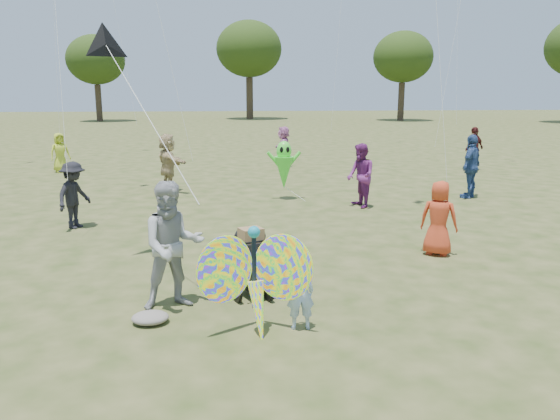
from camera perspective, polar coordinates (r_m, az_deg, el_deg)
The scene contains 17 objects.
ground at distance 8.61m, azimuth 2.40°, elevation -9.28°, with size 160.00×160.00×0.00m, color #51592B.
child_girl at distance 7.42m, azimuth 2.13°, elevation -8.59°, with size 0.38×0.25×1.05m, color #9FBBE2.
adult_man at distance 8.15m, azimuth -11.14°, elevation -3.68°, with size 0.93×0.72×1.91m, color #999A9E.
grey_bag at distance 7.95m, azimuth -13.41°, elevation -10.89°, with size 0.52×0.42×0.16m, color slate.
crowd_a at distance 11.10m, azimuth 16.27°, elevation -0.82°, with size 0.72×0.47×1.48m, color #C33D1F.
crowd_b at distance 13.63m, azimuth -20.73°, elevation 1.46°, with size 1.02×0.58×1.57m, color black.
crowd_c at distance 17.36m, azimuth 19.34°, elevation 4.32°, with size 1.12×0.47×1.91m, color navy.
crowd_d at distance 17.83m, azimuth -11.63°, elevation 4.88°, with size 1.72×0.55×1.86m, color tan.
crowd_e at distance 15.19m, azimuth 8.42°, elevation 3.57°, with size 0.86×0.67×1.77m, color #71256E.
crowd_g at distance 23.39m, azimuth -22.01°, elevation 5.59°, with size 0.76×0.49×1.55m, color #B0C12D.
crowd_h at distance 23.47m, azimuth 19.62°, elevation 6.05°, with size 1.03×0.43×1.76m, color #4B1919.
crowd_j at distance 23.04m, azimuth 0.37°, elevation 6.61°, with size 1.60×0.51×1.72m, color #BA6AA5.
jogging_stroller at distance 8.70m, azimuth -3.06°, elevation -4.79°, with size 0.76×1.14×1.09m.
butterfly_kite at distance 7.21m, azimuth -2.55°, elevation -7.51°, with size 1.74×0.75×1.67m.
delta_kite_rig at distance 10.41m, azimuth -17.67°, elevation 15.99°, with size 2.09×2.63×2.84m.
alien_kite at distance 16.14m, azimuth 0.42°, elevation 4.51°, with size 1.12×0.69×1.74m.
tree_line at distance 53.26m, azimuth -0.81°, elevation 16.34°, with size 91.78×33.60×10.79m.
Camera 1 is at (-1.20, -7.92, 3.18)m, focal length 35.00 mm.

